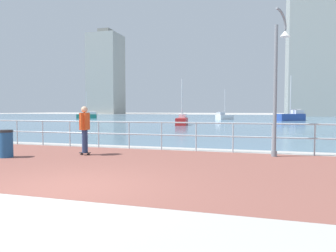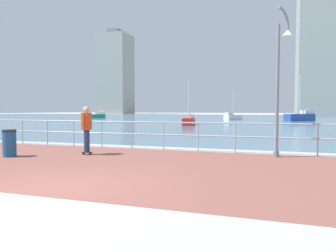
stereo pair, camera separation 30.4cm
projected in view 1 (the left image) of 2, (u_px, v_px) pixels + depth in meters
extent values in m
plane|color=#ADAAA5|center=(233.00, 121.00, 44.68)|extent=(220.00, 220.00, 0.00)
cube|color=brown|center=(124.00, 165.00, 9.17)|extent=(28.00, 7.12, 0.01)
cube|color=slate|center=(239.00, 119.00, 55.66)|extent=(180.00, 88.00, 0.00)
cylinder|color=#9EADB7|center=(17.00, 133.00, 14.54)|extent=(0.05, 0.05, 1.10)
cylinder|color=#9EADB7|center=(43.00, 133.00, 14.14)|extent=(0.05, 0.05, 1.10)
cylinder|color=#9EADB7|center=(70.00, 134.00, 13.75)|extent=(0.05, 0.05, 1.10)
cylinder|color=#9EADB7|center=(99.00, 135.00, 13.35)|extent=(0.05, 0.05, 1.10)
cylinder|color=#9EADB7|center=(129.00, 135.00, 12.95)|extent=(0.05, 0.05, 1.10)
cylinder|color=#9EADB7|center=(161.00, 136.00, 12.55)|extent=(0.05, 0.05, 1.10)
cylinder|color=#9EADB7|center=(196.00, 137.00, 12.16)|extent=(0.05, 0.05, 1.10)
cylinder|color=#9EADB7|center=(233.00, 138.00, 11.76)|extent=(0.05, 0.05, 1.10)
cylinder|color=#9EADB7|center=(272.00, 139.00, 11.36)|extent=(0.05, 0.05, 1.10)
cylinder|color=#9EADB7|center=(315.00, 140.00, 10.96)|extent=(0.05, 0.05, 1.10)
cylinder|color=#9EADB7|center=(161.00, 122.00, 12.53)|extent=(25.20, 0.06, 0.06)
cylinder|color=#9EADB7|center=(161.00, 135.00, 12.55)|extent=(25.20, 0.06, 0.06)
cylinder|color=slate|center=(274.00, 154.00, 10.80)|extent=(0.19, 0.19, 0.20)
cylinder|color=slate|center=(275.00, 91.00, 10.69)|extent=(0.12, 0.12, 4.45)
cylinder|color=slate|center=(278.00, 9.00, 10.59)|extent=(0.17, 0.20, 0.11)
cylinder|color=slate|center=(280.00, 11.00, 10.69)|extent=(0.18, 0.21, 0.15)
cylinder|color=slate|center=(282.00, 14.00, 10.77)|extent=(0.17, 0.20, 0.18)
cylinder|color=slate|center=(284.00, 19.00, 10.84)|extent=(0.16, 0.18, 0.19)
cylinder|color=slate|center=(285.00, 23.00, 10.89)|extent=(0.14, 0.15, 0.19)
cylinder|color=slate|center=(285.00, 28.00, 10.91)|extent=(0.12, 0.12, 0.17)
cone|color=silver|center=(285.00, 34.00, 10.92)|extent=(0.36, 0.36, 0.22)
cylinder|color=black|center=(89.00, 154.00, 11.17)|extent=(0.06, 0.03, 0.06)
cylinder|color=black|center=(88.00, 154.00, 11.10)|extent=(0.06, 0.03, 0.06)
cylinder|color=black|center=(82.00, 154.00, 11.22)|extent=(0.06, 0.03, 0.06)
cylinder|color=black|center=(81.00, 154.00, 11.15)|extent=(0.06, 0.03, 0.06)
cube|color=black|center=(85.00, 153.00, 11.16)|extent=(0.41, 0.14, 0.02)
cylinder|color=navy|center=(86.00, 141.00, 11.21)|extent=(0.14, 0.14, 0.81)
cylinder|color=navy|center=(84.00, 141.00, 11.06)|extent=(0.14, 0.14, 0.81)
cube|color=#D84C1E|center=(85.00, 121.00, 11.10)|extent=(0.27, 0.36, 0.60)
cylinder|color=#D84C1E|center=(88.00, 121.00, 11.32)|extent=(0.10, 0.10, 0.57)
cylinder|color=#D84C1E|center=(81.00, 121.00, 10.87)|extent=(0.10, 0.10, 0.57)
sphere|color=#DBAD89|center=(84.00, 110.00, 11.08)|extent=(0.22, 0.22, 0.22)
cylinder|color=navy|center=(6.00, 145.00, 10.57)|extent=(0.44, 0.44, 0.85)
cylinder|color=#262628|center=(6.00, 131.00, 10.54)|extent=(0.46, 0.46, 0.08)
cube|color=white|center=(225.00, 117.00, 50.82)|extent=(2.69, 3.56, 0.75)
cube|color=silver|center=(221.00, 114.00, 50.07)|extent=(1.29, 1.47, 0.42)
cylinder|color=silver|center=(225.00, 102.00, 50.69)|extent=(0.08, 0.08, 4.16)
cylinder|color=silver|center=(222.00, 112.00, 50.25)|extent=(0.85, 1.39, 0.07)
cube|color=#284799|center=(290.00, 117.00, 45.46)|extent=(4.42, 4.13, 0.99)
cube|color=silver|center=(297.00, 112.00, 46.00)|extent=(1.91, 1.85, 0.55)
cylinder|color=silver|center=(291.00, 95.00, 45.29)|extent=(0.11, 0.11, 5.50)
cylinder|color=silver|center=(296.00, 109.00, 45.82)|extent=(1.62, 1.44, 0.09)
cube|color=#B21E1E|center=(182.00, 122.00, 32.69)|extent=(1.60, 3.55, 0.73)
cube|color=silver|center=(183.00, 116.00, 33.68)|extent=(0.93, 1.34, 0.41)
cylinder|color=silver|center=(182.00, 98.00, 32.56)|extent=(0.08, 0.08, 4.08)
cylinder|color=silver|center=(182.00, 113.00, 33.39)|extent=(0.31, 1.53, 0.07)
cube|color=#197266|center=(87.00, 116.00, 57.59)|extent=(3.68, 2.30, 0.76)
cube|color=silver|center=(93.00, 113.00, 57.65)|extent=(1.46, 1.17, 0.42)
cylinder|color=silver|center=(87.00, 103.00, 57.46)|extent=(0.08, 0.08, 4.20)
cylinder|color=silver|center=(91.00, 111.00, 57.61)|extent=(1.50, 0.64, 0.07)
cube|color=#939993|center=(326.00, 39.00, 75.35)|extent=(17.28, 12.52, 36.75)
cube|color=#939993|center=(106.00, 75.00, 118.58)|extent=(11.31, 10.47, 29.60)
cube|color=slate|center=(105.00, 32.00, 117.76)|extent=(4.52, 4.19, 2.00)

